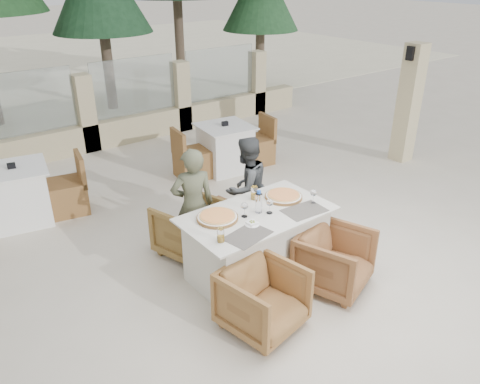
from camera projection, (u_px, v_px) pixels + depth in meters
ground at (252, 269)px, 5.33m from camera, size 80.00×80.00×0.00m
perimeter_wall_far at (85, 108)px, 8.40m from camera, size 10.00×0.34×1.60m
lantern_pillar at (408, 104)px, 7.90m from camera, size 0.34×0.34×2.00m
pine_far_right at (261, 2)px, 11.99m from camera, size 1.98×1.98×4.50m
dining_table at (257, 244)px, 5.08m from camera, size 1.60×0.90×0.77m
placemat_near_left at (248, 235)px, 4.50m from camera, size 0.50×0.38×0.00m
placemat_near_right at (304, 210)px, 4.96m from camera, size 0.47×0.33×0.00m
pizza_left at (217, 217)px, 4.78m from camera, size 0.49×0.49×0.06m
pizza_right at (284, 196)px, 5.22m from camera, size 0.47×0.47×0.05m
water_bottle at (259, 201)px, 4.87m from camera, size 0.09×0.09×0.25m
wine_glass_centre at (244, 209)px, 4.80m from camera, size 0.10×0.10×0.18m
wine_glass_near at (270, 205)px, 4.87m from camera, size 0.10×0.10×0.18m
wine_glass_corner at (313, 196)px, 5.08m from camera, size 0.09×0.09×0.18m
beer_glass_left at (221, 235)px, 4.38m from camera, size 0.08×0.08×0.14m
beer_glass_right at (254, 193)px, 5.17m from camera, size 0.08×0.08×0.15m
olive_dish at (252, 223)px, 4.68m from camera, size 0.14×0.14×0.04m
armchair_far_left at (191, 228)px, 5.50m from camera, size 0.89×0.90×0.66m
armchair_far_right at (248, 213)px, 5.96m from camera, size 0.67×0.68×0.54m
armchair_near_left at (263, 299)px, 4.35m from camera, size 0.79×0.81×0.64m
armchair_near_right at (334, 260)px, 4.92m from camera, size 0.89×0.90×0.65m
diner_left at (193, 205)px, 5.26m from camera, size 0.57×0.47×1.36m
diner_right at (246, 188)px, 5.74m from camera, size 0.69×0.57×1.30m
bg_table_a at (18, 195)px, 6.16m from camera, size 1.76×1.11×0.77m
bg_table_b at (225, 148)px, 7.74m from camera, size 1.73×1.02×0.77m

